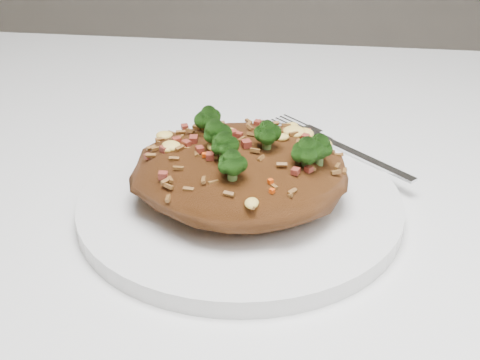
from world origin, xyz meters
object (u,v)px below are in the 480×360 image
object	(u,v)px
plate	(240,204)
fried_rice	(241,163)
dining_table	(377,294)
fork	(347,150)

from	to	relation	value
plate	fried_rice	size ratio (longest dim) A/B	1.53
dining_table	plate	xyz separation A→B (m)	(-0.12, -0.02, 0.10)
dining_table	fork	size ratio (longest dim) A/B	9.27
plate	dining_table	bearing A→B (deg)	11.22
dining_table	fried_rice	size ratio (longest dim) A/B	7.24
dining_table	plate	bearing A→B (deg)	-168.78
plate	fork	distance (m)	0.12
dining_table	plate	size ratio (longest dim) A/B	4.75
dining_table	fried_rice	bearing A→B (deg)	-168.54
plate	fork	world-z (taller)	fork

